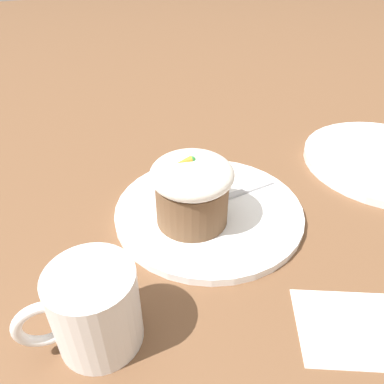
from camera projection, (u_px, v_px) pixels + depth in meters
name	position (u px, v px, depth m)	size (l,w,h in m)	color
ground_plane	(209.00, 214.00, 0.53)	(4.00, 4.00, 0.00)	brown
dessert_plate	(209.00, 211.00, 0.53)	(0.26, 0.26, 0.01)	white
carrot_cake	(192.00, 189.00, 0.48)	(0.11, 0.11, 0.10)	brown
spoon	(223.00, 198.00, 0.54)	(0.13, 0.04, 0.01)	#B7B7BC
coffee_cup	(93.00, 309.00, 0.35)	(0.12, 0.08, 0.09)	white
paper_napkin	(350.00, 328.00, 0.38)	(0.14, 0.13, 0.00)	white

